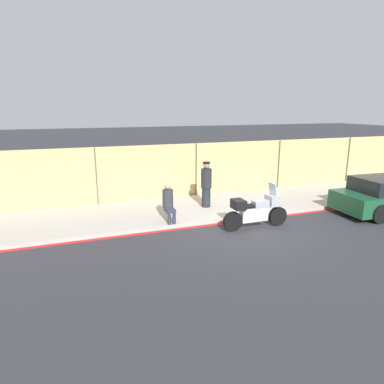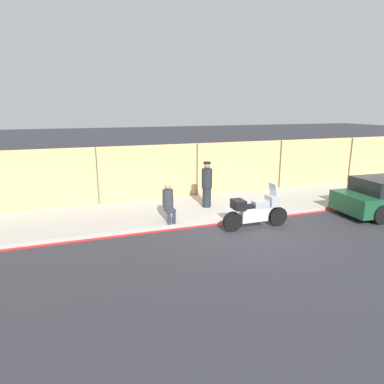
# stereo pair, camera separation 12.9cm
# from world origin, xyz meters

# --- Properties ---
(ground_plane) EXTENTS (120.00, 120.00, 0.00)m
(ground_plane) POSITION_xyz_m (0.00, 0.00, 0.00)
(ground_plane) COLOR #2D2D33
(sidewalk) EXTENTS (31.33, 3.50, 0.13)m
(sidewalk) POSITION_xyz_m (0.00, 2.72, 0.06)
(sidewalk) COLOR #ADA89E
(sidewalk) RESTS_ON ground_plane
(curb_paint_stripe) EXTENTS (31.33, 0.18, 0.01)m
(curb_paint_stripe) POSITION_xyz_m (0.00, 0.88, 0.00)
(curb_paint_stripe) COLOR red
(curb_paint_stripe) RESTS_ON ground_plane
(storefront_fence) EXTENTS (29.77, 0.17, 2.38)m
(storefront_fence) POSITION_xyz_m (-0.00, 4.56, 1.19)
(storefront_fence) COLOR #E5B26B
(storefront_fence) RESTS_ON ground_plane
(motorcycle) EXTENTS (2.32, 0.51, 1.49)m
(motorcycle) POSITION_xyz_m (0.40, 0.10, 0.60)
(motorcycle) COLOR black
(motorcycle) RESTS_ON ground_plane
(officer_standing) EXTENTS (0.41, 0.41, 1.76)m
(officer_standing) POSITION_xyz_m (-0.31, 2.58, 1.02)
(officer_standing) COLOR #1E2328
(officer_standing) RESTS_ON sidewalk
(person_seated_on_curb) EXTENTS (0.37, 0.67, 1.31)m
(person_seated_on_curb) POSITION_xyz_m (-2.17, 1.44, 0.85)
(person_seated_on_curb) COLOR #2D3342
(person_seated_on_curb) RESTS_ON sidewalk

